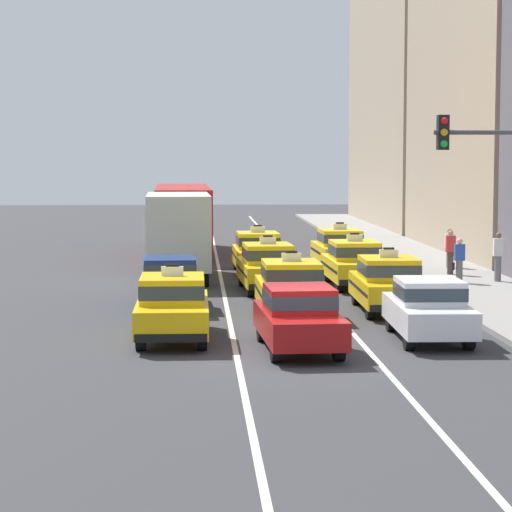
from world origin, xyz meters
The scene contains 20 objects.
ground_plane centered at (0.00, 0.00, 0.00)m, with size 160.00×160.00×0.00m, color #353538.
lane_stripe_left_center centered at (-1.60, 20.00, 0.00)m, with size 0.14×80.00×0.01m, color silver.
lane_stripe_center_right centered at (1.60, 20.00, 0.00)m, with size 0.14×80.00×0.01m, color silver.
sidewalk_curb centered at (7.20, 15.00, 0.07)m, with size 4.00×90.00×0.15m, color gray.
taxi_left_nearest centered at (-3.15, 2.94, 0.88)m, with size 1.82×4.56×1.96m.
sedan_left_second centered at (-3.37, 8.81, 0.85)m, with size 1.95×4.37×1.58m.
box_truck_left_third centered at (-3.22, 16.72, 1.78)m, with size 2.42×7.01×3.27m.
bus_left_fourth centered at (-3.17, 27.52, 1.82)m, with size 2.74×11.25×3.22m.
sedan_center_nearest centered at (-0.08, 1.21, 0.85)m, with size 1.98×4.38×1.58m.
taxi_center_second centered at (0.20, 6.61, 0.88)m, with size 1.87×4.58×1.96m.
taxi_center_third centered at (-0.08, 12.85, 0.88)m, with size 2.00×4.63×1.96m.
taxi_center_fourth centered at (-0.10, 18.56, 0.88)m, with size 1.92×4.60×1.96m.
sedan_right_nearest centered at (3.36, 2.55, 0.85)m, with size 1.87×4.34×1.58m.
taxi_right_second centered at (3.22, 7.65, 0.88)m, with size 1.88×4.58×1.96m.
taxi_right_third centered at (3.09, 13.90, 0.88)m, with size 1.89×4.59×1.96m.
taxi_right_fourth centered at (3.38, 20.06, 0.88)m, with size 1.93×4.61×1.96m.
pedestrian_near_crosswalk centered at (8.39, 14.15, 1.05)m, with size 0.36×0.24×1.76m.
pedestrian_mid_block centered at (7.21, 16.54, 1.01)m, with size 0.36×0.24×1.69m.
pedestrian_trailing centered at (7.77, 19.06, 0.94)m, with size 0.47×0.24×1.58m.
pedestrian_far_corner centered at (6.88, 13.80, 0.95)m, with size 0.47×0.24×1.60m.
Camera 1 is at (-2.53, -24.69, 4.70)m, focal length 76.68 mm.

